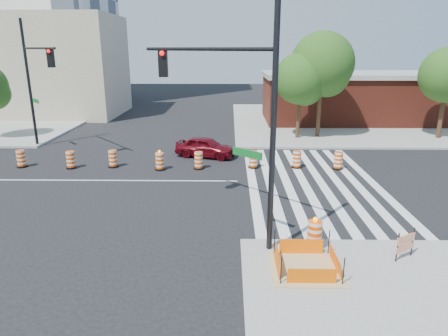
{
  "coord_description": "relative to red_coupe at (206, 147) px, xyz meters",
  "views": [
    {
      "loc": [
        6.6,
        -20.1,
        6.79
      ],
      "look_at": [
        6.33,
        -2.24,
        1.4
      ],
      "focal_mm": 32.0,
      "sensor_mm": 36.0,
      "label": 1
    }
  ],
  "objects": [
    {
      "name": "median_drum_7",
      "position": [
        2.95,
        -2.44,
        -0.18
      ],
      "size": [
        0.6,
        0.6,
        1.02
      ],
      "color": "black",
      "rests_on": "ground"
    },
    {
      "name": "ground",
      "position": [
        -5.03,
        -4.9,
        -0.66
      ],
      "size": [
        120.0,
        120.0,
        0.0
      ],
      "primitive_type": "plane",
      "color": "black",
      "rests_on": "ground"
    },
    {
      "name": "median_drum_6",
      "position": [
        -0.24,
        -2.7,
        -0.18
      ],
      "size": [
        0.6,
        0.6,
        1.02
      ],
      "color": "black",
      "rests_on": "ground"
    },
    {
      "name": "signal_pole_se",
      "position": [
        1.63,
        -11.37,
        4.55
      ],
      "size": [
        4.85,
        4.45,
        8.51
      ],
      "rotation": [
        0.0,
        0.0,
        2.4
      ],
      "color": "black",
      "rests_on": "ground"
    },
    {
      "name": "median_drum_3",
      "position": [
        -7.74,
        -2.7,
        -0.18
      ],
      "size": [
        0.6,
        0.6,
        1.02
      ],
      "color": "black",
      "rests_on": "ground"
    },
    {
      "name": "tree_north_c",
      "position": [
        6.81,
        5.34,
        3.72
      ],
      "size": [
        3.84,
        3.84,
        6.52
      ],
      "color": "#382314",
      "rests_on": "ground"
    },
    {
      "name": "median_drum_9",
      "position": [
        7.87,
        -2.64,
        -0.18
      ],
      "size": [
        0.6,
        0.6,
        1.02
      ],
      "color": "black",
      "rests_on": "ground"
    },
    {
      "name": "brick_storefront",
      "position": [
        12.97,
        13.1,
        1.66
      ],
      "size": [
        16.5,
        8.5,
        4.6
      ],
      "color": "maroon",
      "rests_on": "ground"
    },
    {
      "name": "median_drum_2",
      "position": [
        -10.77,
        -2.49,
        -0.18
      ],
      "size": [
        0.6,
        0.6,
        1.02
      ],
      "color": "black",
      "rests_on": "ground"
    },
    {
      "name": "pit_drum",
      "position": [
        4.46,
        -12.64,
        -0.01
      ],
      "size": [
        0.61,
        0.61,
        1.2
      ],
      "color": "black",
      "rests_on": "ground"
    },
    {
      "name": "barricade",
      "position": [
        7.29,
        -13.22,
        0.04
      ],
      "size": [
        0.76,
        0.48,
        1.01
      ],
      "rotation": [
        0.0,
        0.0,
        0.54
      ],
      "color": "#F14905",
      "rests_on": "ground"
    },
    {
      "name": "excavation_pit",
      "position": [
        3.97,
        -13.9,
        -0.44
      ],
      "size": [
        2.2,
        2.2,
        0.9
      ],
      "color": "tan",
      "rests_on": "ground"
    },
    {
      "name": "tree_north_e",
      "position": [
        17.69,
        5.46,
        3.98
      ],
      "size": [
        4.07,
        4.07,
        6.91
      ],
      "color": "#382314",
      "rests_on": "ground"
    },
    {
      "name": "signal_pole_nw",
      "position": [
        -11.15,
        1.43,
        4.56
      ],
      "size": [
        4.3,
        5.01,
        8.54
      ],
      "rotation": [
        0.0,
        0.0,
        -0.87
      ],
      "color": "black",
      "rests_on": "ground"
    },
    {
      "name": "tree_north_d",
      "position": [
        8.47,
        5.81,
        4.73
      ],
      "size": [
        4.72,
        4.72,
        8.03
      ],
      "color": "#382314",
      "rests_on": "ground"
    },
    {
      "name": "median_drum_4",
      "position": [
        -5.34,
        -2.4,
        -0.18
      ],
      "size": [
        0.6,
        0.6,
        1.02
      ],
      "color": "black",
      "rests_on": "ground"
    },
    {
      "name": "median_drum_5",
      "position": [
        -2.47,
        -2.93,
        -0.17
      ],
      "size": [
        0.6,
        0.6,
        1.18
      ],
      "color": "black",
      "rests_on": "ground"
    },
    {
      "name": "crosswalk_east",
      "position": [
        5.92,
        -4.9,
        -0.66
      ],
      "size": [
        6.75,
        13.5,
        0.01
      ],
      "color": "silver",
      "rests_on": "ground"
    },
    {
      "name": "lane_centerline",
      "position": [
        -5.03,
        -4.9,
        -0.66
      ],
      "size": [
        14.0,
        0.12,
        0.01
      ],
      "primitive_type": "cube",
      "color": "silver",
      "rests_on": "ground"
    },
    {
      "name": "beige_midrise",
      "position": [
        -17.03,
        17.1,
        4.34
      ],
      "size": [
        14.0,
        10.0,
        10.0
      ],
      "primitive_type": "cube",
      "color": "tan",
      "rests_on": "ground"
    },
    {
      "name": "sidewalk_ne",
      "position": [
        12.97,
        13.1,
        -0.59
      ],
      "size": [
        22.0,
        22.0,
        0.15
      ],
      "primitive_type": "cube",
      "color": "gray",
      "rests_on": "ground"
    },
    {
      "name": "median_drum_8",
      "position": [
        5.5,
        -2.4,
        -0.18
      ],
      "size": [
        0.6,
        0.6,
        1.02
      ],
      "color": "black",
      "rests_on": "ground"
    },
    {
      "name": "red_coupe",
      "position": [
        0.0,
        0.0,
        0.0
      ],
      "size": [
        4.17,
        2.6,
        1.32
      ],
      "primitive_type": "imported",
      "rotation": [
        0.0,
        0.0,
        1.28
      ],
      "color": "#55070F",
      "rests_on": "ground"
    }
  ]
}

